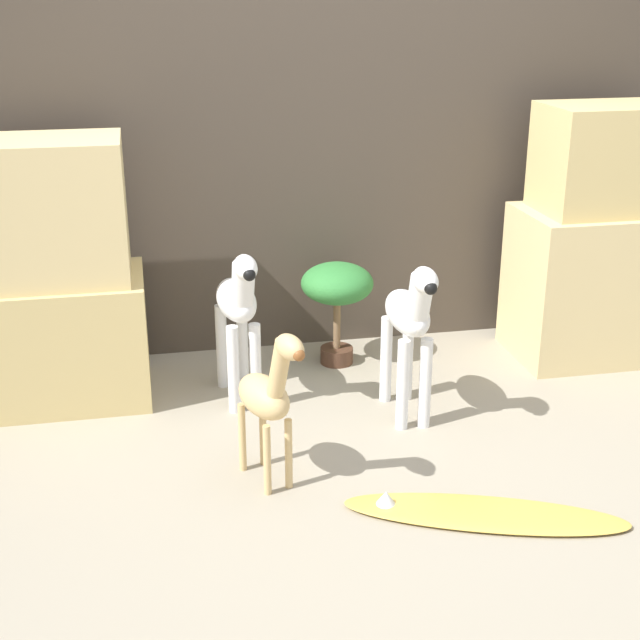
{
  "coord_description": "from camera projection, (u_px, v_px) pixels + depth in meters",
  "views": [
    {
      "loc": [
        -0.85,
        -2.79,
        1.72
      ],
      "look_at": [
        -0.16,
        0.63,
        0.39
      ],
      "focal_mm": 50.0,
      "sensor_mm": 36.0,
      "label": 1
    }
  ],
  "objects": [
    {
      "name": "rock_pillar_right",
      "position": [
        602.0,
        246.0,
        4.22
      ],
      "size": [
        0.78,
        0.51,
        1.21
      ],
      "color": "#DBC184",
      "rests_on": "ground_plane"
    },
    {
      "name": "zebra_right",
      "position": [
        410.0,
        322.0,
        3.61
      ],
      "size": [
        0.16,
        0.51,
        0.71
      ],
      "color": "white",
      "rests_on": "ground_plane"
    },
    {
      "name": "ground_plane",
      "position": [
        395.0,
        474.0,
        3.32
      ],
      "size": [
        14.0,
        14.0,
        0.0
      ],
      "primitive_type": "plane",
      "color": "#9E937F"
    },
    {
      "name": "potted_palm_front",
      "position": [
        337.0,
        290.0,
        4.16
      ],
      "size": [
        0.34,
        0.34,
        0.5
      ],
      "color": "#513323",
      "rests_on": "ground_plane"
    },
    {
      "name": "wall_back",
      "position": [
        322.0,
        122.0,
        4.19
      ],
      "size": [
        6.4,
        0.08,
        2.2
      ],
      "color": "#473D33",
      "rests_on": "ground_plane"
    },
    {
      "name": "zebra_left",
      "position": [
        238.0,
        309.0,
        3.75
      ],
      "size": [
        0.19,
        0.51,
        0.71
      ],
      "color": "white",
      "rests_on": "ground_plane"
    },
    {
      "name": "surfboard",
      "position": [
        481.0,
        513.0,
        3.05
      ],
      "size": [
        0.99,
        0.54,
        0.07
      ],
      "color": "gold",
      "rests_on": "ground_plane"
    },
    {
      "name": "rock_pillar_left",
      "position": [
        49.0,
        283.0,
        3.76
      ],
      "size": [
        0.78,
        0.51,
        1.13
      ],
      "color": "#D1B775",
      "rests_on": "ground_plane"
    },
    {
      "name": "giraffe_figurine",
      "position": [
        268.0,
        393.0,
        3.14
      ],
      "size": [
        0.24,
        0.42,
        0.64
      ],
      "color": "tan",
      "rests_on": "ground_plane"
    }
  ]
}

